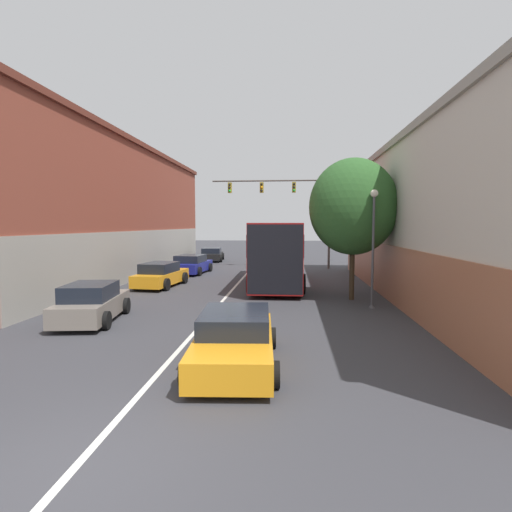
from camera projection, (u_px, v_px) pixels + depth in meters
ground_plane at (72, 471)px, 5.55m from camera, size 160.00×160.00×0.00m
lane_center_line at (231, 291)px, 20.52m from camera, size 0.14×42.15×0.01m
building_left_brick at (86, 209)px, 26.62m from camera, size 8.65×27.98×8.65m
building_right_storefront at (460, 219)px, 17.79m from camera, size 6.43×25.21×7.15m
bus at (277, 250)px, 22.72m from camera, size 2.99×10.12×3.49m
hatchback_foreground at (235, 339)px, 9.77m from camera, size 2.30×4.50×1.27m
parked_car_left_near at (191, 265)px, 27.90m from camera, size 2.39×4.31×1.31m
parked_car_left_mid at (92, 303)px, 14.04m from camera, size 2.29×4.02×1.37m
parked_car_left_far at (161, 275)px, 21.96m from camera, size 2.24×4.38×1.34m
parked_car_left_distant at (212, 254)px, 37.50m from camera, size 2.45×4.68×1.25m
traffic_signal_gantry at (291, 200)px, 30.83m from camera, size 9.18×0.36×7.10m
street_lamp at (373, 241)px, 16.16m from camera, size 0.31×0.31×4.83m
street_tree_near at (353, 207)px, 17.90m from camera, size 3.94×3.54×6.38m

